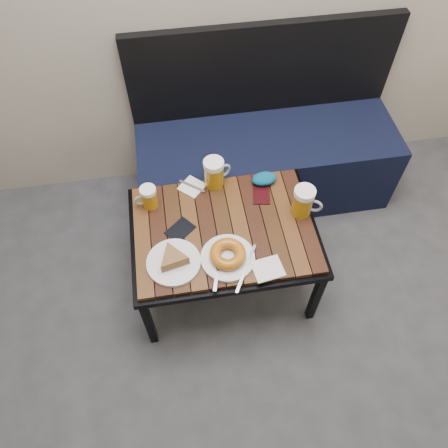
{
  "coord_description": "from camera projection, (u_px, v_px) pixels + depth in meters",
  "views": [
    {
      "loc": [
        -0.37,
        0.09,
        2.07
      ],
      "look_at": [
        -0.19,
        1.18,
        0.5
      ],
      "focal_mm": 35.0,
      "sensor_mm": 36.0,
      "label": 1
    }
  ],
  "objects": [
    {
      "name": "beer_mug_left",
      "position": [
        149.0,
        197.0,
        1.97
      ],
      "size": [
        0.11,
        0.07,
        0.12
      ],
      "rotation": [
        0.0,
        0.0,
        3.2
      ],
      "color": "#A4710D",
      "rests_on": "cafe_table"
    },
    {
      "name": "cafe_table",
      "position": [
        224.0,
        233.0,
        1.98
      ],
      "size": [
        0.84,
        0.62,
        0.47
      ],
      "color": "black",
      "rests_on": "ground"
    },
    {
      "name": "plate_bagel",
      "position": [
        228.0,
        256.0,
        1.83
      ],
      "size": [
        0.25,
        0.29,
        0.06
      ],
      "color": "white",
      "rests_on": "cafe_table"
    },
    {
      "name": "napkin_left",
      "position": [
        192.0,
        187.0,
        2.08
      ],
      "size": [
        0.15,
        0.15,
        0.01
      ],
      "rotation": [
        0.0,
        0.0,
        0.81
      ],
      "color": "white",
      "rests_on": "cafe_table"
    },
    {
      "name": "knit_pouch",
      "position": [
        264.0,
        179.0,
        2.08
      ],
      "size": [
        0.13,
        0.09,
        0.05
      ],
      "primitive_type": "ellipsoid",
      "rotation": [
        0.0,
        0.0,
        0.08
      ],
      "color": "navy",
      "rests_on": "cafe_table"
    },
    {
      "name": "napkin_right",
      "position": [
        268.0,
        269.0,
        1.82
      ],
      "size": [
        0.14,
        0.12,
        0.01
      ],
      "rotation": [
        0.0,
        0.0,
        0.15
      ],
      "color": "white",
      "rests_on": "cafe_table"
    },
    {
      "name": "beer_mug_centre",
      "position": [
        214.0,
        173.0,
        2.03
      ],
      "size": [
        0.15,
        0.12,
        0.15
      ],
      "rotation": [
        0.0,
        0.0,
        0.4
      ],
      "color": "#A4710D",
      "rests_on": "cafe_table"
    },
    {
      "name": "passport_navy",
      "position": [
        180.0,
        230.0,
        1.94
      ],
      "size": [
        0.15,
        0.14,
        0.01
      ],
      "primitive_type": "cube",
      "rotation": [
        0.0,
        0.0,
        -0.88
      ],
      "color": "black",
      "rests_on": "cafe_table"
    },
    {
      "name": "plate_pie",
      "position": [
        173.0,
        260.0,
        1.82
      ],
      "size": [
        0.23,
        0.23,
        0.06
      ],
      "color": "white",
      "rests_on": "cafe_table"
    },
    {
      "name": "passport_burgundy",
      "position": [
        261.0,
        195.0,
        2.05
      ],
      "size": [
        0.1,
        0.12,
        0.01
      ],
      "primitive_type": "cube",
      "rotation": [
        0.0,
        0.0,
        -0.18
      ],
      "color": "black",
      "rests_on": "cafe_table"
    },
    {
      "name": "bench",
      "position": [
        265.0,
        157.0,
        2.47
      ],
      "size": [
        1.4,
        0.5,
        0.95
      ],
      "color": "black",
      "rests_on": "ground"
    },
    {
      "name": "beer_mug_right",
      "position": [
        304.0,
        201.0,
        1.94
      ],
      "size": [
        0.15,
        0.12,
        0.15
      ],
      "rotation": [
        0.0,
        0.0,
        -0.43
      ],
      "color": "#A4710D",
      "rests_on": "cafe_table"
    }
  ]
}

